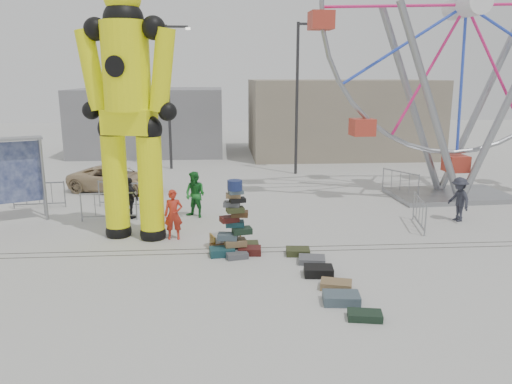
{
  "coord_description": "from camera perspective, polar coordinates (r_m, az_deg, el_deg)",
  "views": [
    {
      "loc": [
        -1.09,
        -13.87,
        5.32
      ],
      "look_at": [
        0.01,
        1.67,
        1.66
      ],
      "focal_mm": 35.0,
      "sensor_mm": 36.0,
      "label": 1
    }
  ],
  "objects": [
    {
      "name": "pedestrian_black",
      "position": [
        19.42,
        -14.24,
        -0.68
      ],
      "size": [
        0.96,
        0.88,
        1.58
      ],
      "primitive_type": "imported",
      "rotation": [
        0.0,
        0.0,
        2.45
      ],
      "color": "black",
      "rests_on": "ground"
    },
    {
      "name": "building_right",
      "position": [
        34.94,
        9.47,
        8.42
      ],
      "size": [
        12.0,
        8.0,
        5.0
      ],
      "primitive_type": "cube",
      "color": "gray",
      "rests_on": "ground"
    },
    {
      "name": "lamp_post_left",
      "position": [
        29.02,
        -9.8,
        11.39
      ],
      "size": [
        1.41,
        0.25,
        8.0
      ],
      "color": "#2D2D30",
      "rests_on": "ground"
    },
    {
      "name": "row_case_2",
      "position": [
        13.81,
        7.16,
        -8.95
      ],
      "size": [
        0.83,
        0.64,
        0.25
      ],
      "primitive_type": "cube",
      "rotation": [
        0.0,
        0.0,
        -0.1
      ],
      "color": "black",
      "rests_on": "ground"
    },
    {
      "name": "barricade_wheel_front",
      "position": [
        18.67,
        18.17,
        -2.25
      ],
      "size": [
        0.46,
        1.99,
        1.1
      ],
      "primitive_type": null,
      "rotation": [
        0.0,
        0.0,
        1.39
      ],
      "color": "gray",
      "rests_on": "ground"
    },
    {
      "name": "row_case_4",
      "position": [
        12.34,
        9.72,
        -11.88
      ],
      "size": [
        0.92,
        0.67,
        0.24
      ],
      "primitive_type": "cube",
      "rotation": [
        0.0,
        0.0,
        -0.11
      ],
      "color": "#445662",
      "rests_on": "ground"
    },
    {
      "name": "crash_test_dummy",
      "position": [
        16.52,
        -14.38,
        9.81
      ],
      "size": [
        3.35,
        1.5,
        8.44
      ],
      "rotation": [
        0.0,
        0.0,
        -0.29
      ],
      "color": "black",
      "rests_on": "ground"
    },
    {
      "name": "row_case_1",
      "position": [
        14.7,
        6.4,
        -7.7
      ],
      "size": [
        0.85,
        0.7,
        0.18
      ],
      "primitive_type": "cube",
      "rotation": [
        0.0,
        0.0,
        -0.17
      ],
      "color": "#55575D",
      "rests_on": "ground"
    },
    {
      "name": "pedestrian_grey",
      "position": [
        19.94,
        22.17,
        -0.78
      ],
      "size": [
        0.81,
        1.17,
        1.66
      ],
      "primitive_type": "imported",
      "rotation": [
        0.0,
        0.0,
        -1.38
      ],
      "color": "#252631",
      "rests_on": "ground"
    },
    {
      "name": "ferris_wheel",
      "position": [
        23.33,
        22.68,
        16.57
      ],
      "size": [
        12.37,
        3.34,
        14.36
      ],
      "rotation": [
        0.0,
        0.0,
        0.06
      ],
      "color": "gray",
      "rests_on": "ground"
    },
    {
      "name": "row_case_5",
      "position": [
        11.71,
        12.34,
        -13.63
      ],
      "size": [
        0.82,
        0.56,
        0.18
      ],
      "primitive_type": "cube",
      "rotation": [
        0.0,
        0.0,
        -0.18
      ],
      "color": "black",
      "rests_on": "ground"
    },
    {
      "name": "lamp_post_right",
      "position": [
        27.21,
        4.91,
        11.42
      ],
      "size": [
        1.41,
        0.25,
        8.0
      ],
      "color": "#2D2D30",
      "rests_on": "ground"
    },
    {
      "name": "row_case_0",
      "position": [
        15.28,
        4.81,
        -6.79
      ],
      "size": [
        0.76,
        0.6,
        0.2
      ],
      "primitive_type": "cube",
      "rotation": [
        0.0,
        0.0,
        -0.1
      ],
      "color": "#343A1D",
      "rests_on": "ground"
    },
    {
      "name": "pedestrian_green",
      "position": [
        19.09,
        -6.97,
        -0.3
      ],
      "size": [
        1.09,
        1.04,
        1.77
      ],
      "primitive_type": "imported",
      "rotation": [
        0.0,
        0.0,
        -0.6
      ],
      "color": "#1B6D29",
      "rests_on": "ground"
    },
    {
      "name": "barricade_dummy_b",
      "position": [
        19.35,
        -16.46,
        -1.59
      ],
      "size": [
        2.0,
        0.21,
        1.1
      ],
      "primitive_type": null,
      "rotation": [
        0.0,
        0.0,
        0.05
      ],
      "color": "gray",
      "rests_on": "ground"
    },
    {
      "name": "barricade_dummy_c",
      "position": [
        21.1,
        -15.12,
        -0.3
      ],
      "size": [
        1.95,
        0.63,
        1.1
      ],
      "primitive_type": null,
      "rotation": [
        0.0,
        0.0,
        -0.27
      ],
      "color": "gray",
      "rests_on": "ground"
    },
    {
      "name": "ground",
      "position": [
        14.9,
        0.42,
        -7.69
      ],
      "size": [
        90.0,
        90.0,
        0.0
      ],
      "primitive_type": "plane",
      "color": "#9E9E99",
      "rests_on": "ground"
    },
    {
      "name": "barricade_dummy_a",
      "position": [
        22.17,
        -23.56,
        -0.32
      ],
      "size": [
        2.0,
        0.29,
        1.1
      ],
      "primitive_type": null,
      "rotation": [
        0.0,
        0.0,
        0.1
      ],
      "color": "gray",
      "rests_on": "ground"
    },
    {
      "name": "barricade_wheel_back",
      "position": [
        23.57,
        16.15,
        1.03
      ],
      "size": [
        1.12,
        1.77,
        1.1
      ],
      "primitive_type": null,
      "rotation": [
        0.0,
        0.0,
        -1.03
      ],
      "color": "gray",
      "rests_on": "ground"
    },
    {
      "name": "suitcase_tower",
      "position": [
        15.22,
        -2.43,
        -4.69
      ],
      "size": [
        1.6,
        1.42,
        2.28
      ],
      "rotation": [
        0.0,
        0.0,
        0.06
      ],
      "color": "#184249",
      "rests_on": "ground"
    },
    {
      "name": "row_case_3",
      "position": [
        13.1,
        9.14,
        -10.43
      ],
      "size": [
        0.89,
        0.7,
        0.2
      ],
      "primitive_type": "cube",
      "rotation": [
        0.0,
        0.0,
        -0.28
      ],
      "color": "olive",
      "rests_on": "ground"
    },
    {
      "name": "track_line_far",
      "position": [
        15.83,
        0.14,
        -6.39
      ],
      "size": [
        40.0,
        0.04,
        0.01
      ],
      "primitive_type": "cube",
      "color": "#47443F",
      "rests_on": "ground"
    },
    {
      "name": "track_line_near",
      "position": [
        15.45,
        0.25,
        -6.88
      ],
      "size": [
        40.0,
        0.04,
        0.01
      ],
      "primitive_type": "cube",
      "color": "#47443F",
      "rests_on": "ground"
    },
    {
      "name": "pedestrian_red",
      "position": [
        16.66,
        -9.41,
        -2.57
      ],
      "size": [
        0.61,
        0.4,
        1.67
      ],
      "primitive_type": "imported",
      "rotation": [
        0.0,
        0.0,
        0.0
      ],
      "color": "#B42A19",
      "rests_on": "ground"
    },
    {
      "name": "steamer_trunk",
      "position": [
        15.94,
        -3.53,
        -5.51
      ],
      "size": [
        1.0,
        0.76,
        0.41
      ],
      "primitive_type": "cube",
      "rotation": [
        0.0,
        0.0,
        0.31
      ],
      "color": "silver",
      "rests_on": "ground"
    },
    {
      "name": "building_left",
      "position": [
        36.34,
        -11.9,
        8.02
      ],
      "size": [
        10.0,
        8.0,
        4.4
      ],
      "primitive_type": "cube",
      "color": "gray",
      "rests_on": "ground"
    },
    {
      "name": "parked_suv",
      "position": [
        24.19,
        -15.72,
        1.48
      ],
      "size": [
        4.71,
        3.16,
        1.2
      ],
      "primitive_type": "imported",
      "rotation": [
        0.0,
        0.0,
        1.28
      ],
      "color": "tan",
      "rests_on": "ground"
    }
  ]
}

